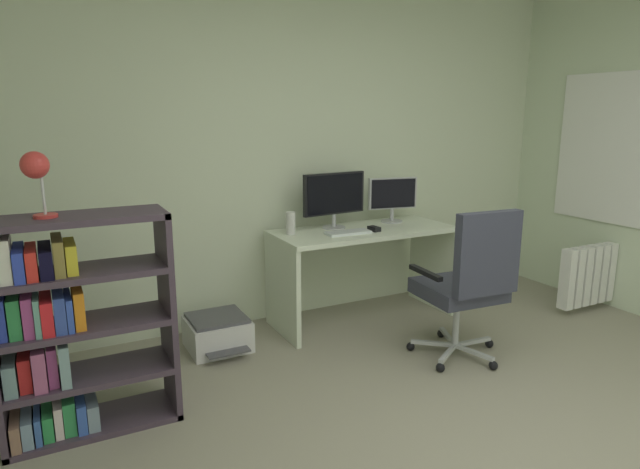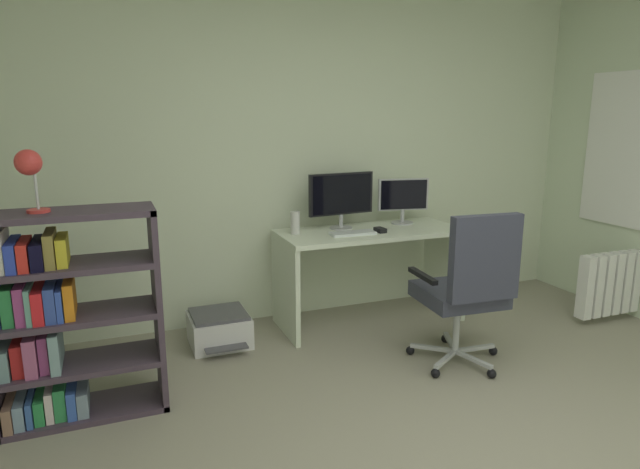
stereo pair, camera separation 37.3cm
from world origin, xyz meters
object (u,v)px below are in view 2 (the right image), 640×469
object	(u,v)px
office_chair	(468,285)
radiator	(628,281)
keyboard	(353,233)
printer	(219,328)
computer_mouse	(380,230)
bookshelf	(58,320)
desktop_speaker	(295,223)
desk_lamp	(29,167)
desk	(370,255)
monitor_main	(341,196)
monitor_secondary	(403,197)

from	to	relation	value
office_chair	radiator	xyz separation A→B (m)	(1.76, 0.27, -0.26)
keyboard	printer	bearing A→B (deg)	177.25
computer_mouse	bookshelf	distance (m)	2.28
desktop_speaker	radiator	bearing A→B (deg)	-17.08
computer_mouse	desk_lamp	xyz separation A→B (m)	(-2.26, -0.56, 0.61)
keyboard	printer	distance (m)	1.20
keyboard	bookshelf	distance (m)	2.06
office_chair	radiator	distance (m)	1.80
computer_mouse	radiator	bearing A→B (deg)	-22.81
desktop_speaker	desk_lamp	bearing A→B (deg)	-155.65
desk	monitor_main	world-z (taller)	monitor_main
desk	printer	size ratio (longest dim) A/B	2.97
bookshelf	radiator	size ratio (longest dim) A/B	1.16
desk	monitor_secondary	distance (m)	0.56
radiator	desk_lamp	bearing A→B (deg)	179.39
desktop_speaker	desk_lamp	xyz separation A→B (m)	(-1.64, -0.74, 0.54)
radiator	monitor_main	bearing A→B (deg)	158.92
computer_mouse	bookshelf	size ratio (longest dim) A/B	0.09
computer_mouse	printer	distance (m)	1.40
desktop_speaker	office_chair	xyz separation A→B (m)	(0.79, -1.05, -0.26)
monitor_main	computer_mouse	world-z (taller)	monitor_main
desk	keyboard	xyz separation A→B (m)	(-0.20, -0.10, 0.21)
monitor_secondary	bookshelf	world-z (taller)	bookshelf
desk	monitor_secondary	xyz separation A→B (m)	(0.36, 0.13, 0.42)
monitor_secondary	keyboard	distance (m)	0.64
desk	printer	world-z (taller)	desk
desk	desktop_speaker	bearing A→B (deg)	172.46
office_chair	printer	xyz separation A→B (m)	(-1.41, 0.96, -0.45)
radiator	monitor_secondary	bearing A→B (deg)	152.67
desk	desk_lamp	world-z (taller)	desk_lamp
radiator	desktop_speaker	bearing A→B (deg)	162.92
desk	desktop_speaker	xyz separation A→B (m)	(-0.59, 0.08, 0.29)
desktop_speaker	printer	distance (m)	0.95
bookshelf	printer	xyz separation A→B (m)	(0.97, 0.65, -0.44)
keyboard	bookshelf	bearing A→B (deg)	-161.89
desk_lamp	printer	distance (m)	1.74
bookshelf	monitor_main	bearing A→B (deg)	21.72
office_chair	keyboard	bearing A→B (deg)	114.96
monitor_secondary	office_chair	distance (m)	1.18
desktop_speaker	printer	size ratio (longest dim) A/B	0.35
monitor_main	computer_mouse	xyz separation A→B (m)	(0.22, -0.23, -0.24)
keyboard	computer_mouse	size ratio (longest dim) A/B	3.40
desk_lamp	desk	bearing A→B (deg)	16.58
computer_mouse	bookshelf	world-z (taller)	bookshelf
computer_mouse	printer	size ratio (longest dim) A/B	0.21
keyboard	radiator	xyz separation A→B (m)	(2.17, -0.60, -0.45)
keyboard	desk_lamp	xyz separation A→B (m)	(-2.03, -0.56, 0.61)
desk	office_chair	world-z (taller)	office_chair
bookshelf	radiator	distance (m)	4.15
bookshelf	printer	bearing A→B (deg)	33.79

